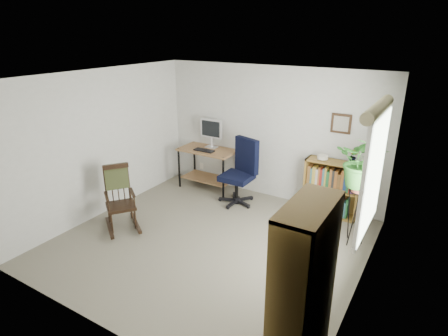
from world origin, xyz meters
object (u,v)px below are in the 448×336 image
Objects in this scene: desk at (208,169)px; office_chair at (237,172)px; low_bookshelf at (332,188)px; rocking_chair at (120,198)px; tall_bookshelf at (302,300)px.

desk is 0.91m from office_chair.
office_chair reaches higher than low_bookshelf.
tall_bookshelf is (3.36, -1.18, 0.36)m from rocking_chair.
desk is 2.40m from low_bookshelf.
desk is 4.48m from tall_bookshelf.
desk is at bearing 28.67° from rocking_chair.
tall_bookshelf is at bearing -78.56° from low_bookshelf.
rocking_chair reaches higher than low_bookshelf.
low_bookshelf is 3.44m from tall_bookshelf.
office_chair is (0.83, -0.32, 0.20)m from desk.
low_bookshelf is 0.54× the size of tall_bookshelf.
desk is at bearing 133.61° from tall_bookshelf.
office_chair is 0.69× the size of tall_bookshelf.
tall_bookshelf is at bearing -34.93° from office_chair.
low_bookshelf is at bearing 2.86° from desk.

